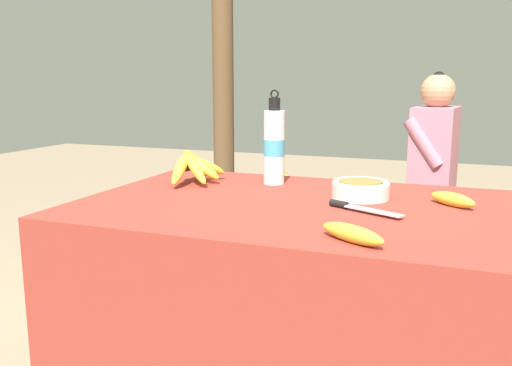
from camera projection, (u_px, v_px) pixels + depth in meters
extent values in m
cube|color=maroon|center=(326.00, 325.00, 1.60)|extent=(1.44, 0.84, 0.72)
sphere|color=#4C381E|center=(186.00, 164.00, 1.87)|extent=(0.05, 0.05, 0.05)
ellipsoid|color=gold|center=(180.00, 168.00, 1.81)|extent=(0.07, 0.17, 0.11)
ellipsoid|color=gold|center=(195.00, 168.00, 1.82)|extent=(0.15, 0.13, 0.12)
ellipsoid|color=gold|center=(201.00, 166.00, 1.85)|extent=(0.15, 0.04, 0.11)
ellipsoid|color=gold|center=(204.00, 165.00, 1.89)|extent=(0.15, 0.14, 0.10)
ellipsoid|color=gold|center=(196.00, 162.00, 1.93)|extent=(0.04, 0.18, 0.13)
cylinder|color=white|center=(360.00, 191.00, 1.63)|extent=(0.17, 0.17, 0.04)
torus|color=white|center=(361.00, 184.00, 1.62)|extent=(0.17, 0.17, 0.02)
cylinder|color=olive|center=(361.00, 182.00, 1.62)|extent=(0.13, 0.13, 0.01)
cylinder|color=white|center=(274.00, 147.00, 1.83)|extent=(0.07, 0.07, 0.25)
cylinder|color=#47A8D1|center=(274.00, 147.00, 1.83)|extent=(0.07, 0.07, 0.05)
cylinder|color=black|center=(274.00, 104.00, 1.81)|extent=(0.04, 0.04, 0.04)
torus|color=black|center=(274.00, 94.00, 1.80)|extent=(0.03, 0.01, 0.03)
ellipsoid|color=gold|center=(352.00, 234.00, 1.18)|extent=(0.17, 0.12, 0.04)
ellipsoid|color=gold|center=(453.00, 199.00, 1.52)|extent=(0.14, 0.12, 0.04)
cube|color=#BCBCC1|center=(373.00, 211.00, 1.43)|extent=(0.17, 0.10, 0.00)
cylinder|color=black|center=(339.00, 204.00, 1.51)|extent=(0.06, 0.04, 0.02)
cube|color=brown|center=(367.00, 200.00, 2.94)|extent=(1.75, 0.32, 0.04)
cube|color=brown|center=(228.00, 231.00, 3.15)|extent=(0.06, 0.06, 0.42)
cube|color=brown|center=(243.00, 221.00, 3.37)|extent=(0.06, 0.06, 0.42)
cylinder|color=#473828|center=(376.00, 243.00, 2.86)|extent=(0.09, 0.09, 0.45)
cylinder|color=#473828|center=(401.00, 202.00, 2.77)|extent=(0.31, 0.12, 0.09)
cylinder|color=#473828|center=(384.00, 234.00, 3.03)|extent=(0.09, 0.09, 0.45)
cylinder|color=#473828|center=(408.00, 195.00, 2.93)|extent=(0.31, 0.12, 0.09)
cube|color=#C67589|center=(434.00, 156.00, 2.75)|extent=(0.23, 0.36, 0.49)
cylinder|color=#C67589|center=(423.00, 143.00, 2.60)|extent=(0.21, 0.08, 0.25)
cylinder|color=#C67589|center=(434.00, 137.00, 2.89)|extent=(0.21, 0.08, 0.25)
sphere|color=tan|center=(438.00, 91.00, 2.68)|extent=(0.17, 0.17, 0.17)
sphere|color=black|center=(439.00, 78.00, 2.67)|extent=(0.07, 0.07, 0.07)
sphere|color=#4C381E|center=(283.00, 180.00, 3.10)|extent=(0.05, 0.05, 0.05)
ellipsoid|color=#8EA842|center=(282.00, 181.00, 3.04)|extent=(0.08, 0.15, 0.13)
ellipsoid|color=#8EA842|center=(285.00, 182.00, 3.05)|extent=(0.10, 0.13, 0.11)
ellipsoid|color=#8EA842|center=(289.00, 182.00, 3.04)|extent=(0.15, 0.13, 0.11)
ellipsoid|color=#8EA842|center=(291.00, 181.00, 3.07)|extent=(0.15, 0.07, 0.09)
ellipsoid|color=#8EA842|center=(292.00, 181.00, 3.09)|extent=(0.15, 0.07, 0.10)
ellipsoid|color=#8EA842|center=(291.00, 180.00, 3.11)|extent=(0.14, 0.12, 0.08)
ellipsoid|color=#8EA842|center=(290.00, 179.00, 3.13)|extent=(0.10, 0.14, 0.11)
ellipsoid|color=#8EA842|center=(287.00, 178.00, 3.15)|extent=(0.05, 0.15, 0.12)
cylinder|color=brown|center=(223.00, 56.00, 3.57)|extent=(0.14, 0.14, 2.46)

